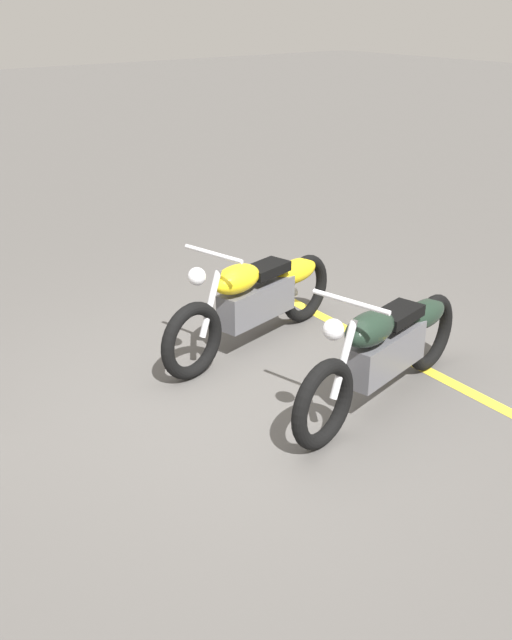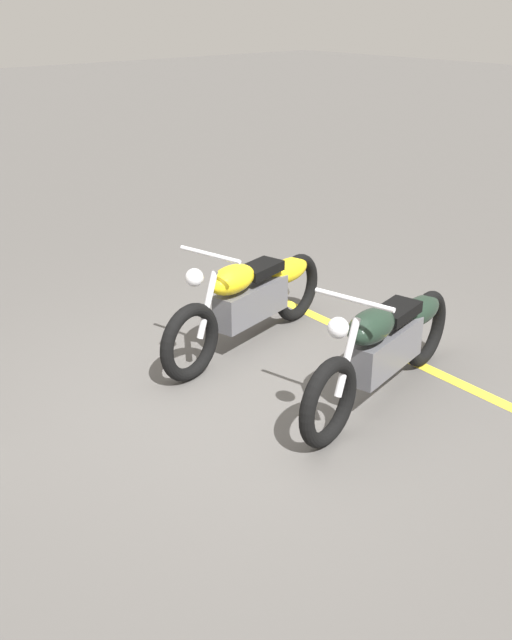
{
  "view_description": "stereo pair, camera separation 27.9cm",
  "coord_description": "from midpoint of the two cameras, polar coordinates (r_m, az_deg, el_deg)",
  "views": [
    {
      "loc": [
        3.1,
        4.1,
        2.94
      ],
      "look_at": [
        -0.08,
        0.0,
        0.65
      ],
      "focal_mm": 41.2,
      "sensor_mm": 36.0,
      "label": 1
    },
    {
      "loc": [
        3.32,
        3.92,
        2.94
      ],
      "look_at": [
        -0.08,
        0.0,
        0.65
      ],
      "focal_mm": 41.2,
      "sensor_mm": 36.0,
      "label": 2
    }
  ],
  "objects": [
    {
      "name": "motorcycle_dark_foreground",
      "position": [
        5.77,
        11.49,
        -2.13
      ],
      "size": [
        2.2,
        0.76,
        1.04
      ],
      "rotation": [
        0.0,
        0.0,
        0.21
      ],
      "color": "black",
      "rests_on": "ground"
    },
    {
      "name": "motorcycle_bright_foreground",
      "position": [
        6.6,
        1.29,
        1.75
      ],
      "size": [
        2.2,
        0.76,
        1.04
      ],
      "rotation": [
        0.0,
        0.0,
        0.21
      ],
      "color": "black",
      "rests_on": "ground"
    },
    {
      "name": "ground_plane",
      "position": [
        5.92,
        0.76,
        -5.97
      ],
      "size": [
        60.0,
        60.0,
        0.0
      ],
      "primitive_type": "plane",
      "color": "#514F4C"
    },
    {
      "name": "parking_stripe_near",
      "position": [
        6.89,
        10.48,
        -1.86
      ],
      "size": [
        0.29,
        3.2,
        0.01
      ],
      "primitive_type": "cube",
      "rotation": [
        0.0,
        0.0,
        1.52
      ],
      "color": "yellow",
      "rests_on": "ground"
    }
  ]
}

